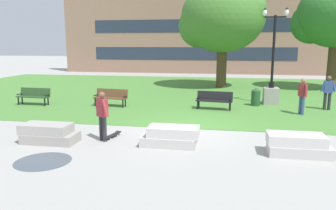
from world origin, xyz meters
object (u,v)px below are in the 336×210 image
object	(u,v)px
lamp_post_right	(271,85)
person_bystander_far_lawn	(302,94)
concrete_block_right	(298,145)
person_bystander_near_lawn	(328,91)
trash_bin	(256,97)
concrete_block_center	(49,134)
person_skateboarder	(102,113)
park_bench_far_left	(34,95)
skateboard	(111,136)
park_bench_near_right	(214,99)
park_bench_near_left	(111,96)
concrete_block_left	(171,136)

from	to	relation	value
lamp_post_right	person_bystander_far_lawn	size ratio (longest dim) A/B	3.01
concrete_block_right	person_bystander_near_lawn	world-z (taller)	person_bystander_near_lawn
trash_bin	person_bystander_far_lawn	distance (m)	2.75
lamp_post_right	person_bystander_near_lawn	size ratio (longest dim) A/B	3.01
concrete_block_center	trash_bin	bearing A→B (deg)	47.00
person_skateboarder	park_bench_far_left	world-z (taller)	person_skateboarder
concrete_block_center	person_skateboarder	xyz separation A→B (m)	(1.75, 0.50, 0.66)
skateboard	park_bench_near_right	xyz separation A→B (m)	(3.40, 5.75, 0.45)
person_skateboarder	skateboard	xyz separation A→B (m)	(0.16, 0.36, -0.88)
park_bench_far_left	park_bench_near_left	bearing A→B (deg)	4.61
lamp_post_right	person_bystander_near_lawn	xyz separation A→B (m)	(2.57, -1.21, -0.08)
park_bench_near_right	person_bystander_near_lawn	xyz separation A→B (m)	(5.58, 0.86, 0.45)
trash_bin	person_bystander_far_lawn	world-z (taller)	person_bystander_far_lawn
skateboard	lamp_post_right	distance (m)	10.16
park_bench_near_right	person_bystander_far_lawn	xyz separation A→B (m)	(4.08, -0.51, 0.44)
concrete_block_right	person_bystander_near_lawn	distance (m)	7.92
park_bench_near_right	person_bystander_far_lawn	size ratio (longest dim) A/B	1.08
lamp_post_right	trash_bin	bearing A→B (deg)	-141.95
concrete_block_right	park_bench_far_left	world-z (taller)	park_bench_far_left
park_bench_near_left	skateboard	bearing A→B (deg)	-70.22
concrete_block_right	person_skateboarder	world-z (taller)	person_skateboarder
skateboard	person_skateboarder	bearing A→B (deg)	-114.11
skateboard	trash_bin	size ratio (longest dim) A/B	1.08
concrete_block_left	person_bystander_far_lawn	world-z (taller)	person_bystander_far_lawn
concrete_block_left	trash_bin	distance (m)	8.32
concrete_block_right	person_bystander_far_lawn	size ratio (longest dim) A/B	1.08
concrete_block_right	person_bystander_near_lawn	size ratio (longest dim) A/B	1.08
concrete_block_right	lamp_post_right	bearing A→B (deg)	88.02
trash_bin	person_bystander_near_lawn	size ratio (longest dim) A/B	0.56
park_bench_near_right	lamp_post_right	distance (m)	3.69
concrete_block_right	park_bench_far_left	xyz separation A→B (m)	(-12.43, 6.09, 0.23)
concrete_block_left	park_bench_far_left	size ratio (longest dim) A/B	1.03
lamp_post_right	concrete_block_right	bearing A→B (deg)	-91.98
concrete_block_left	skateboard	bearing A→B (deg)	167.70
park_bench_near_right	trash_bin	world-z (taller)	trash_bin
park_bench_near_left	park_bench_near_right	distance (m)	5.45
concrete_block_center	park_bench_near_right	xyz separation A→B (m)	(5.31, 6.61, 0.23)
concrete_block_left	person_bystander_near_lawn	xyz separation A→B (m)	(6.75, 7.10, 0.68)
person_bystander_near_lawn	trash_bin	bearing A→B (deg)	171.19
park_bench_near_right	trash_bin	distance (m)	2.56
park_bench_far_left	person_bystander_far_lawn	size ratio (longest dim) A/B	1.07
park_bench_near_right	skateboard	bearing A→B (deg)	-120.63
person_skateboarder	lamp_post_right	xyz separation A→B (m)	(6.58, 8.18, 0.10)
concrete_block_left	park_bench_near_right	bearing A→B (deg)	79.33
person_skateboarder	lamp_post_right	bearing A→B (deg)	51.20
park_bench_near_right	park_bench_far_left	world-z (taller)	same
park_bench_near_left	trash_bin	distance (m)	7.74
skateboard	park_bench_near_right	world-z (taller)	park_bench_near_right
park_bench_near_right	trash_bin	xyz separation A→B (m)	(2.15, 1.39, -0.04)
skateboard	park_bench_near_right	bearing A→B (deg)	59.37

